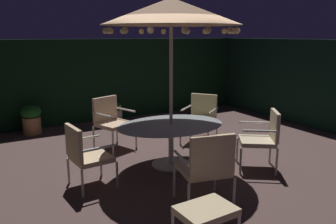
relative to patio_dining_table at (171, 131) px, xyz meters
The scene contains 13 objects.
ground_plane 0.67m from the patio_dining_table, 37.65° to the left, with size 8.58×7.61×0.02m, color #503B37.
hedge_backdrop_rear 3.84m from the patio_dining_table, 87.01° to the left, with size 8.58×0.30×2.11m, color black.
hedge_backdrop_right 4.36m from the patio_dining_table, ahead, with size 0.30×7.61×2.11m, color black.
patio_dining_table is the anchor object (origin of this frame).
patio_umbrella 1.96m from the patio_dining_table, 131.60° to the right, with size 2.25×2.25×2.86m.
patio_chair_north 1.54m from the patio_dining_table, behind, with size 0.62×0.65×0.95m.
patio_chair_northeast 1.55m from the patio_dining_table, 103.11° to the right, with size 0.77×0.74×1.03m.
patio_chair_east 1.55m from the patio_dining_table, 35.39° to the right, with size 0.82×0.81×1.00m.
patio_chair_southeast 1.55m from the patio_dining_table, 35.65° to the left, with size 0.87×0.87×0.98m.
patio_chair_south 1.55m from the patio_dining_table, 110.22° to the left, with size 0.81×0.78×1.01m.
ottoman_footrest 2.35m from the patio_dining_table, 111.17° to the right, with size 0.62×0.48×0.43m.
potted_plant_front_corner 3.70m from the patio_dining_table, 118.74° to the left, with size 0.45×0.45×0.67m.
potted_plant_right_far 3.37m from the patio_dining_table, 84.99° to the left, with size 0.33×0.33×0.51m.
Camera 1 is at (-3.04, -5.00, 2.22)m, focal length 36.68 mm.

